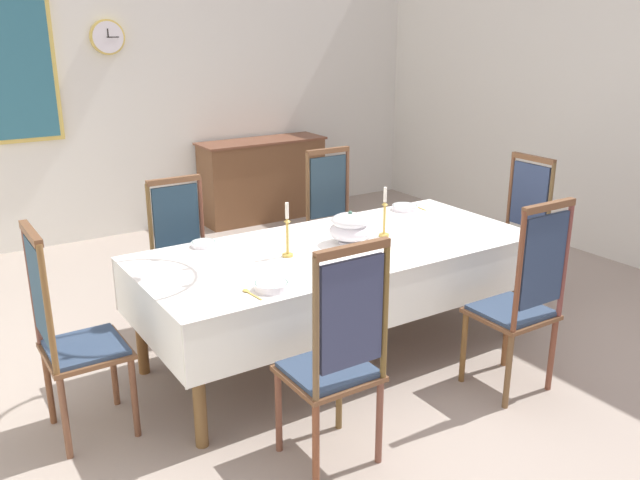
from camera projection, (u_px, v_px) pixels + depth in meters
ground at (339, 358)px, 4.54m from camera, size 6.51×6.99×0.04m
back_wall at (145, 65)px, 6.82m from camera, size 6.51×0.08×3.46m
dining_table at (338, 256)px, 4.34m from camera, size 2.58×1.13×0.77m
tablecloth at (338, 258)px, 4.34m from camera, size 2.60×1.15×0.35m
chair_south_a at (337, 356)px, 3.24m from camera, size 0.44×0.42×1.22m
chair_north_a at (185, 253)px, 4.81m from camera, size 0.44×0.42×1.10m
chair_south_b at (522, 298)px, 3.92m from camera, size 0.44×0.42×1.22m
chair_north_b at (336, 221)px, 5.48m from camera, size 0.44×0.42×1.18m
chair_head_west at (70, 333)px, 3.49m from camera, size 0.42×0.44×1.19m
chair_head_east at (516, 230)px, 5.24m from camera, size 0.42×0.44×1.18m
soup_tureen at (350, 228)px, 4.33m from camera, size 0.27×0.27×0.22m
candlestick_west at (287, 235)px, 4.08m from camera, size 0.07×0.07×0.34m
candlestick_east at (384, 217)px, 4.47m from camera, size 0.07×0.07×0.34m
bowl_near_left at (271, 285)px, 3.60m from camera, size 0.19×0.19×0.04m
bowl_near_right at (405, 207)px, 5.12m from camera, size 0.20×0.20×0.04m
bowl_far_left at (204, 243)px, 4.30m from camera, size 0.16×0.16×0.03m
bowl_far_right at (360, 263)px, 3.94m from camera, size 0.15×0.15×0.03m
spoon_primary at (248, 292)px, 3.57m from camera, size 0.04×0.18×0.01m
spoon_secondary at (415, 206)px, 5.22m from camera, size 0.03×0.18×0.01m
sideboard at (263, 179)px, 7.55m from camera, size 1.44×0.48×0.90m
mounted_clock at (107, 37)px, 6.48m from camera, size 0.33×0.06×0.33m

